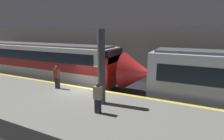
% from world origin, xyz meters
% --- Properties ---
extents(ground_plane, '(120.00, 120.00, 0.00)m').
position_xyz_m(ground_plane, '(0.00, 0.00, 0.00)').
color(ground_plane, black).
extents(platform, '(40.00, 5.49, 1.06)m').
position_xyz_m(platform, '(0.00, -2.74, 0.52)').
color(platform, slate).
rests_on(platform, ground).
extents(station_rear_barrier, '(50.00, 0.15, 5.44)m').
position_xyz_m(station_rear_barrier, '(0.00, 6.63, 2.72)').
color(station_rear_barrier, '#9E998E').
rests_on(station_rear_barrier, ground).
extents(support_pillar_near, '(0.41, 0.41, 4.03)m').
position_xyz_m(support_pillar_near, '(2.43, -1.92, 3.06)').
color(support_pillar_near, '#47474C').
rests_on(support_pillar_near, platform).
extents(train_boxy, '(17.18, 3.07, 3.77)m').
position_xyz_m(train_boxy, '(-7.16, 2.31, 1.94)').
color(train_boxy, black).
rests_on(train_boxy, ground).
extents(person_waiting, '(0.38, 0.24, 1.61)m').
position_xyz_m(person_waiting, '(-1.57, -1.03, 1.89)').
color(person_waiting, black).
rests_on(person_waiting, platform).
extents(person_walking, '(0.38, 0.24, 1.56)m').
position_xyz_m(person_walking, '(2.84, -3.06, 1.86)').
color(person_walking, black).
rests_on(person_walking, platform).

